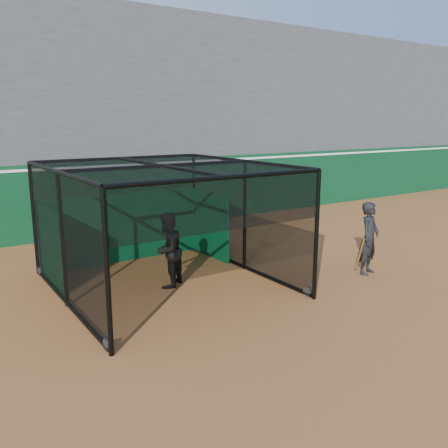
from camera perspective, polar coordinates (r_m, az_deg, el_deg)
ground at (r=10.24m, az=5.02°, el=-9.87°), size 120.00×120.00×0.00m
outfield_wall at (r=17.15m, az=-12.90°, el=3.39°), size 50.00×0.50×2.50m
grandstand at (r=20.54m, az=-17.22°, el=13.51°), size 50.00×7.85×8.95m
batting_cage at (r=11.15m, az=-7.26°, el=-0.39°), size 4.75×5.33×2.85m
batter at (r=11.20m, az=-6.80°, el=-3.12°), size 1.10×1.07×1.79m
on_deck_player at (r=12.61m, az=17.06°, el=-1.67°), size 0.79×0.64×1.86m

